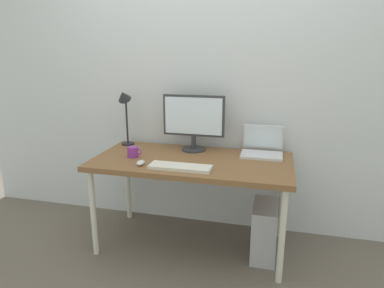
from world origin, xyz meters
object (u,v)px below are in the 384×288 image
at_px(desk_lamp, 124,105).
at_px(computer_tower, 264,230).
at_px(keyboard, 180,167).
at_px(coffee_mug, 133,152).
at_px(desk, 192,166).
at_px(laptop, 262,147).
at_px(monitor, 194,119).
at_px(mouse, 141,163).

height_order(desk_lamp, computer_tower, desk_lamp).
bearing_deg(keyboard, coffee_mug, 158.09).
distance_m(desk_lamp, computer_tower, 1.53).
bearing_deg(desk, laptop, 26.61).
distance_m(monitor, computer_tower, 1.03).
xyz_separation_m(mouse, coffee_mug, (-0.13, 0.17, 0.02)).
height_order(keyboard, mouse, mouse).
height_order(mouse, computer_tower, mouse).
relative_size(desk, desk_lamp, 3.01).
height_order(desk_lamp, coffee_mug, desk_lamp).
bearing_deg(monitor, coffee_mug, -144.11).
bearing_deg(mouse, desk_lamp, 124.87).
bearing_deg(desk, keyboard, -96.65).
bearing_deg(desk_lamp, computer_tower, -11.86).
bearing_deg(keyboard, desk_lamp, 142.86).
xyz_separation_m(monitor, computer_tower, (0.62, -0.26, -0.78)).
height_order(keyboard, coffee_mug, coffee_mug).
xyz_separation_m(laptop, computer_tower, (0.06, -0.27, -0.58)).
distance_m(laptop, coffee_mug, 1.02).
xyz_separation_m(monitor, keyboard, (0.02, -0.47, -0.25)).
relative_size(keyboard, computer_tower, 1.05).
bearing_deg(desk, monitor, 101.06).
bearing_deg(laptop, mouse, -150.16).
distance_m(desk, coffee_mug, 0.47).
relative_size(laptop, coffee_mug, 2.70).
bearing_deg(desk_lamp, desk, -20.28).
height_order(desk, mouse, mouse).
relative_size(coffee_mug, computer_tower, 0.28).
xyz_separation_m(desk, mouse, (-0.33, -0.22, 0.08)).
bearing_deg(computer_tower, mouse, -166.92).
bearing_deg(laptop, coffee_mug, -162.04).
xyz_separation_m(desk, monitor, (-0.05, 0.24, 0.32)).
relative_size(desk_lamp, mouse, 5.55).
bearing_deg(laptop, desk, -153.39).
bearing_deg(desk, computer_tower, -1.60).
bearing_deg(computer_tower, keyboard, -160.15).
height_order(desk, desk_lamp, desk_lamp).
xyz_separation_m(coffee_mug, computer_tower, (1.03, 0.04, -0.56)).
distance_m(laptop, mouse, 0.97).
relative_size(desk_lamp, keyboard, 1.13).
bearing_deg(desk_lamp, monitor, -0.09).
height_order(desk, monitor, monitor).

